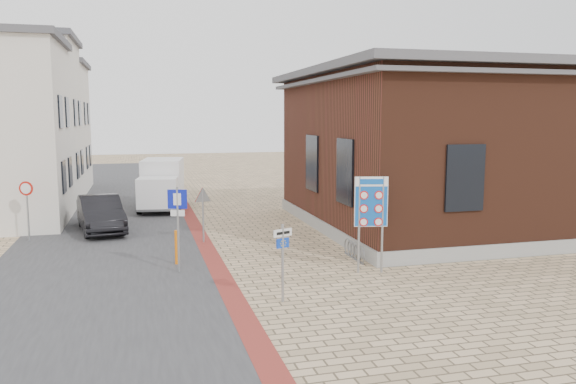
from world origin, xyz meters
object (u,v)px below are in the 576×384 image
sedan (101,214)px  bollard (176,248)px  border_sign (371,204)px  essen_sign (283,252)px  parking_sign (178,214)px  box_truck (162,184)px

sedan → bollard: bearing=-76.6°
border_sign → sedan: bearing=146.9°
essen_sign → parking_sign: size_ratio=0.77×
sedan → box_truck: size_ratio=0.89×
border_sign → parking_sign: 5.91m
box_truck → border_sign: 15.16m
sedan → border_sign: (8.43, -8.82, 1.41)m
sedan → border_sign: 12.28m
border_sign → box_truck: bearing=125.2°
sedan → parking_sign: size_ratio=1.70×
sedan → essen_sign: (5.13, -10.82, 0.58)m
box_truck → border_sign: (5.68, -14.04, 0.83)m
parking_sign → sedan: bearing=126.0°
essen_sign → sedan: bearing=94.4°
essen_sign → parking_sign: bearing=103.6°
box_truck → parking_sign: size_ratio=1.92×
box_truck → essen_sign: bearing=-73.1°
border_sign → essen_sign: size_ratio=1.45×
sedan → box_truck: box_truck is taller
essen_sign → bollard: essen_sign is taller
border_sign → essen_sign: bearing=-135.6°
sedan → parking_sign: 7.88m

